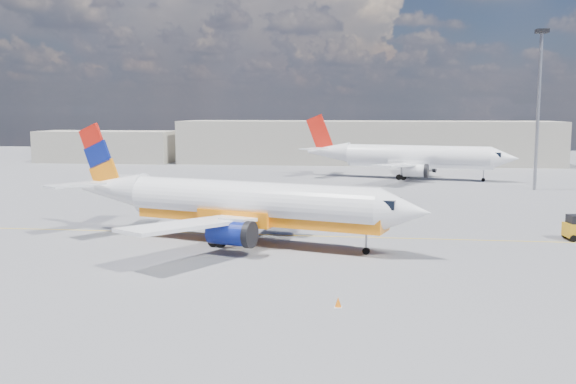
# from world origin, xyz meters

# --- Properties ---
(ground) EXTENTS (240.00, 240.00, 0.00)m
(ground) POSITION_xyz_m (0.00, 0.00, 0.00)
(ground) COLOR slate
(ground) RESTS_ON ground
(taxi_line) EXTENTS (70.00, 0.15, 0.01)m
(taxi_line) POSITION_xyz_m (0.00, 3.00, 0.01)
(taxi_line) COLOR yellow
(taxi_line) RESTS_ON ground
(terminal_main) EXTENTS (70.00, 14.00, 8.00)m
(terminal_main) POSITION_xyz_m (5.00, 75.00, 4.00)
(terminal_main) COLOR #AAA392
(terminal_main) RESTS_ON ground
(terminal_annex) EXTENTS (26.00, 10.00, 6.00)m
(terminal_annex) POSITION_xyz_m (-45.00, 72.00, 3.00)
(terminal_annex) COLOR #AAA392
(terminal_annex) RESTS_ON ground
(main_jet) EXTENTS (29.88, 22.76, 9.05)m
(main_jet) POSITION_xyz_m (-3.70, -0.30, 3.01)
(main_jet) COLOR white
(main_jet) RESTS_ON ground
(second_jet) EXTENTS (31.33, 24.03, 9.45)m
(second_jet) POSITION_xyz_m (11.77, 47.86, 3.15)
(second_jet) COLOR white
(second_jet) RESTS_ON ground
(traffic_cone) EXTENTS (0.39, 0.39, 0.55)m
(traffic_cone) POSITION_xyz_m (4.45, -15.52, 0.27)
(traffic_cone) COLOR white
(traffic_cone) RESTS_ON ground
(floodlight_mast) EXTENTS (1.45, 1.45, 19.90)m
(floodlight_mast) POSITION_xyz_m (26.61, 36.52, 11.93)
(floodlight_mast) COLOR gray
(floodlight_mast) RESTS_ON ground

